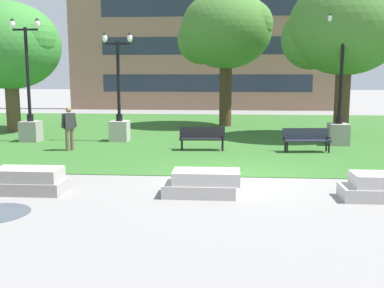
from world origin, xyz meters
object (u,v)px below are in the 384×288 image
(lamp_post_left, at_px, (339,119))
(lamp_post_right, at_px, (30,117))
(park_bench_near_left, at_px, (202,137))
(park_bench_near_right, at_px, (306,138))
(lamp_post_center, at_px, (119,119))
(concrete_block_right, at_px, (383,187))
(person_bystander_near_lawn, at_px, (69,126))
(concrete_block_left, at_px, (202,184))
(concrete_block_center, at_px, (29,181))

(lamp_post_left, distance_m, lamp_post_right, 13.39)
(park_bench_near_left, bearing_deg, park_bench_near_right, -2.16)
(lamp_post_left, relative_size, lamp_post_center, 1.15)
(park_bench_near_left, distance_m, lamp_post_left, 5.93)
(concrete_block_right, distance_m, person_bystander_near_lawn, 11.66)
(concrete_block_left, relative_size, lamp_post_center, 0.40)
(park_bench_near_left, height_order, person_bystander_near_lawn, person_bystander_near_lawn)
(lamp_post_center, distance_m, person_bystander_near_lawn, 2.93)
(lamp_post_left, bearing_deg, park_bench_near_right, -132.23)
(concrete_block_left, bearing_deg, concrete_block_right, -0.57)
(concrete_block_right, bearing_deg, concrete_block_left, 179.43)
(concrete_block_right, height_order, park_bench_near_right, park_bench_near_right)
(concrete_block_right, height_order, park_bench_near_left, park_bench_near_left)
(lamp_post_right, relative_size, person_bystander_near_lawn, 3.13)
(park_bench_near_left, height_order, park_bench_near_right, same)
(lamp_post_right, bearing_deg, concrete_block_right, -34.07)
(lamp_post_right, bearing_deg, lamp_post_left, -0.25)
(concrete_block_left, distance_m, park_bench_near_left, 6.65)
(park_bench_near_right, bearing_deg, person_bystander_near_lawn, -177.79)
(lamp_post_right, xyz_separation_m, person_bystander_near_lawn, (2.54, -2.22, -0.11))
(lamp_post_left, bearing_deg, lamp_post_right, 179.75)
(concrete_block_right, distance_m, park_bench_near_right, 6.57)
(park_bench_near_right, xyz_separation_m, person_bystander_near_lawn, (-9.20, -0.36, 0.44))
(park_bench_near_left, bearing_deg, concrete_block_center, -121.54)
(lamp_post_right, bearing_deg, park_bench_near_left, -12.53)
(park_bench_near_left, xyz_separation_m, park_bench_near_right, (4.03, -0.15, 0.00))
(park_bench_near_left, relative_size, lamp_post_center, 0.38)
(concrete_block_center, relative_size, park_bench_near_left, 0.99)
(concrete_block_left, xyz_separation_m, lamp_post_left, (5.33, 8.29, 0.81))
(concrete_block_right, relative_size, lamp_post_left, 0.35)
(park_bench_near_right, xyz_separation_m, lamp_post_left, (1.64, 1.81, 0.58))
(lamp_post_center, bearing_deg, lamp_post_right, -174.80)
(park_bench_near_left, bearing_deg, concrete_block_right, -54.89)
(concrete_block_left, xyz_separation_m, park_bench_near_left, (-0.34, 6.64, 0.23))
(concrete_block_center, distance_m, concrete_block_left, 4.44)
(park_bench_near_right, relative_size, lamp_post_left, 0.34)
(concrete_block_center, relative_size, person_bystander_near_lawn, 1.05)
(park_bench_near_left, relative_size, lamp_post_right, 0.34)
(park_bench_near_right, height_order, person_bystander_near_lawn, person_bystander_near_lawn)
(park_bench_near_left, relative_size, person_bystander_near_lawn, 1.07)
(lamp_post_center, height_order, person_bystander_near_lawn, lamp_post_center)
(concrete_block_center, relative_size, lamp_post_left, 0.33)
(concrete_block_left, relative_size, lamp_post_right, 0.36)
(concrete_block_left, relative_size, concrete_block_right, 0.99)
(lamp_post_center, bearing_deg, concrete_block_right, -45.86)
(lamp_post_left, xyz_separation_m, person_bystander_near_lawn, (-10.85, -2.17, -0.13))
(concrete_block_left, bearing_deg, lamp_post_center, 115.39)
(concrete_block_center, height_order, person_bystander_near_lawn, person_bystander_near_lawn)
(park_bench_near_right, height_order, lamp_post_left, lamp_post_left)
(park_bench_near_right, bearing_deg, concrete_block_right, -84.15)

